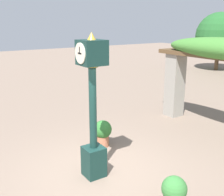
% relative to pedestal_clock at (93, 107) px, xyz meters
% --- Properties ---
extents(ground_plane, '(60.00, 60.00, 0.00)m').
position_rel_pedestal_clock_xyz_m(ground_plane, '(0.01, 0.16, -1.65)').
color(ground_plane, '#7F6B5B').
extents(pedestal_clock, '(0.52, 0.57, 3.25)m').
position_rel_pedestal_clock_xyz_m(pedestal_clock, '(0.00, 0.00, 0.00)').
color(pedestal_clock, '#14332D').
rests_on(pedestal_clock, ground).
extents(potted_plant_near_left, '(0.51, 0.51, 0.77)m').
position_rel_pedestal_clock_xyz_m(potted_plant_near_left, '(-1.24, 1.00, -1.22)').
color(potted_plant_near_left, '#B26B4C').
rests_on(potted_plant_near_left, ground).
extents(potted_plant_near_right, '(0.49, 0.49, 0.67)m').
position_rel_pedestal_clock_xyz_m(potted_plant_near_right, '(1.88, 0.66, -1.28)').
color(potted_plant_near_right, brown).
rests_on(potted_plant_near_right, ground).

